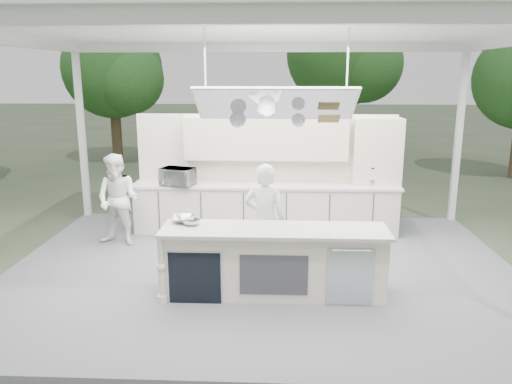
{
  "coord_description": "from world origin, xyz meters",
  "views": [
    {
      "loc": [
        0.25,
        -7.4,
        3.13
      ],
      "look_at": [
        -0.11,
        0.4,
        1.27
      ],
      "focal_mm": 35.0,
      "sensor_mm": 36.0,
      "label": 1
    }
  ],
  "objects_px": {
    "back_counter": "(265,208)",
    "sous_chef": "(118,200)",
    "demo_island": "(273,261)",
    "head_chef": "(265,219)"
  },
  "relations": [
    {
      "from": "back_counter",
      "to": "sous_chef",
      "type": "distance_m",
      "value": 2.75
    },
    {
      "from": "back_counter",
      "to": "demo_island",
      "type": "bearing_deg",
      "value": -86.37
    },
    {
      "from": "back_counter",
      "to": "head_chef",
      "type": "relative_size",
      "value": 2.96
    },
    {
      "from": "demo_island",
      "to": "sous_chef",
      "type": "distance_m",
      "value": 3.43
    },
    {
      "from": "back_counter",
      "to": "head_chef",
      "type": "xyz_separation_m",
      "value": [
        0.05,
        -2.06,
        0.38
      ]
    },
    {
      "from": "head_chef",
      "to": "back_counter",
      "type": "bearing_deg",
      "value": -80.49
    },
    {
      "from": "back_counter",
      "to": "head_chef",
      "type": "bearing_deg",
      "value": -88.7
    },
    {
      "from": "head_chef",
      "to": "demo_island",
      "type": "bearing_deg",
      "value": 108.18
    },
    {
      "from": "back_counter",
      "to": "head_chef",
      "type": "height_order",
      "value": "head_chef"
    },
    {
      "from": "head_chef",
      "to": "sous_chef",
      "type": "height_order",
      "value": "head_chef"
    }
  ]
}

